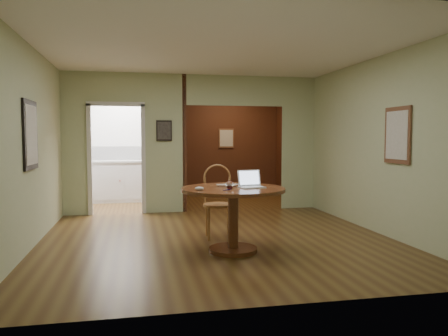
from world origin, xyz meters
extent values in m
plane|color=#482C14|center=(0.00, 0.00, 0.00)|extent=(5.00, 5.00, 0.00)
plane|color=white|center=(0.00, 0.00, 2.70)|extent=(5.00, 5.00, 0.00)
plane|color=#BDC599|center=(0.00, -2.50, 1.35)|extent=(5.00, 0.00, 5.00)
plane|color=#BDC599|center=(-2.50, 0.00, 1.35)|extent=(0.00, 5.00, 5.00)
plane|color=#BDC599|center=(2.50, 0.00, 1.35)|extent=(0.00, 5.00, 5.00)
cube|color=#BDC599|center=(-2.25, 2.50, 1.35)|extent=(0.50, 2.70, 0.04)
cube|color=#BDC599|center=(-0.60, 2.50, 1.35)|extent=(0.80, 2.70, 0.04)
cube|color=#BDC599|center=(2.15, 2.50, 1.35)|extent=(0.70, 2.70, 0.04)
plane|color=white|center=(-1.35, 4.50, 1.35)|extent=(2.70, 0.00, 2.70)
plane|color=#361810|center=(1.15, 5.00, 1.35)|extent=(2.70, 0.00, 2.70)
cube|color=#361810|center=(-0.20, 3.75, 1.35)|extent=(0.08, 2.50, 2.70)
cube|color=black|center=(-2.48, 0.00, 1.50)|extent=(0.03, 0.70, 0.90)
cube|color=brown|center=(2.48, -0.50, 1.50)|extent=(0.03, 0.60, 0.80)
cube|color=black|center=(-0.60, 2.48, 1.60)|extent=(0.30, 0.03, 0.40)
cube|color=silver|center=(1.15, 4.98, 1.45)|extent=(0.40, 0.03, 0.50)
cube|color=white|center=(-1.35, 4.49, 1.10)|extent=(2.00, 0.02, 0.32)
cylinder|color=brown|center=(0.07, -0.66, 0.03)|extent=(0.62, 0.62, 0.06)
cylinder|color=brown|center=(0.07, -0.66, 0.41)|extent=(0.13, 0.13, 0.72)
cylinder|color=brown|center=(0.07, -0.66, 0.81)|extent=(1.33, 1.33, 0.04)
cylinder|color=#AC6B3D|center=(0.03, 0.14, 0.49)|extent=(0.48, 0.48, 0.03)
cylinder|color=#AC6B3D|center=(-0.14, -0.01, 0.24)|extent=(0.03, 0.03, 0.49)
cylinder|color=#AC6B3D|center=(0.18, -0.03, 0.24)|extent=(0.03, 0.03, 0.49)
cylinder|color=#AC6B3D|center=(-0.12, 0.31, 0.24)|extent=(0.03, 0.03, 0.49)
cylinder|color=#AC6B3D|center=(0.20, 0.29, 0.24)|extent=(0.03, 0.03, 0.49)
cylinder|color=#AC6B3D|center=(-0.14, 0.32, 0.69)|extent=(0.03, 0.03, 0.39)
cylinder|color=#AC6B3D|center=(0.23, 0.29, 0.69)|extent=(0.03, 0.03, 0.39)
torus|color=#AC6B3D|center=(0.04, 0.32, 0.86)|extent=(0.42, 0.05, 0.42)
cube|color=white|center=(0.30, -0.72, 0.84)|extent=(0.35, 0.27, 0.02)
cube|color=silver|center=(0.30, -0.75, 0.85)|extent=(0.28, 0.16, 0.00)
cube|color=white|center=(0.30, -0.59, 0.95)|extent=(0.32, 0.11, 0.21)
cube|color=#828EA5|center=(0.30, -0.60, 0.95)|extent=(0.28, 0.09, 0.17)
imported|color=silver|center=(0.06, -0.55, 0.84)|extent=(0.37, 0.25, 0.03)
ellipsoid|color=white|center=(-0.39, -0.86, 0.85)|extent=(0.12, 0.08, 0.05)
cylinder|color=#0C105A|center=(-0.06, -0.90, 0.83)|extent=(0.11, 0.08, 0.01)
cube|color=silver|center=(-1.35, 4.20, 0.45)|extent=(2.00, 0.55, 0.90)
cube|color=beige|center=(-1.35, 4.20, 0.92)|extent=(2.06, 0.60, 0.04)
sphere|color=#B20C0C|center=(-1.50, 3.91, 0.50)|extent=(0.03, 0.03, 0.03)
sphere|color=#B20C0C|center=(-0.50, 3.91, 0.50)|extent=(0.03, 0.03, 0.03)
ellipsoid|color=#C0B68C|center=(-0.55, 4.20, 1.10)|extent=(0.37, 0.33, 0.33)
camera|label=1|loc=(-1.14, -6.05, 1.47)|focal=35.00mm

